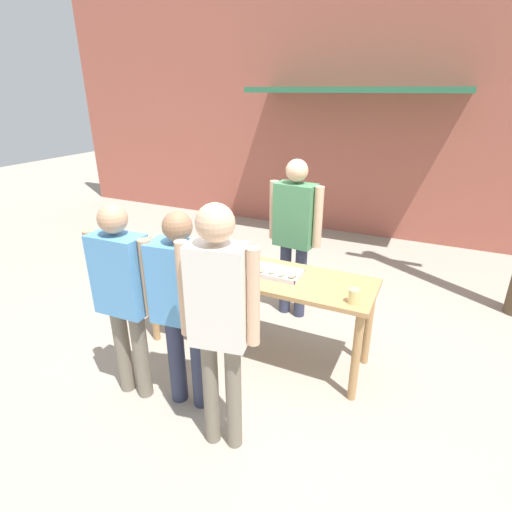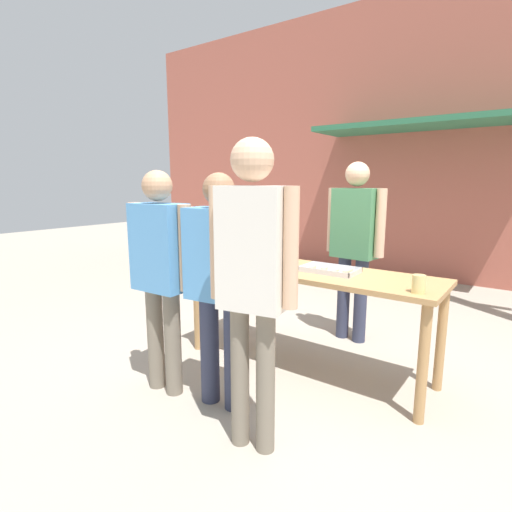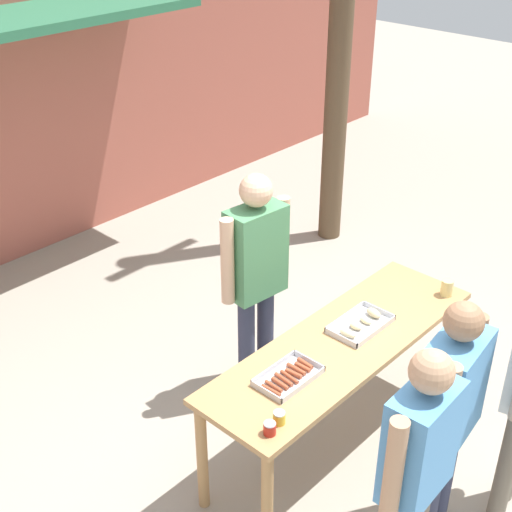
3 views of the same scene
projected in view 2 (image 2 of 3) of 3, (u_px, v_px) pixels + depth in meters
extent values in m
plane|color=#A39989|center=(305.00, 367.00, 3.47)|extent=(24.00, 24.00, 0.00)
cube|color=#A85647|center=(434.00, 138.00, 6.23)|extent=(12.00, 0.12, 4.50)
cube|color=#2D704C|center=(426.00, 124.00, 5.77)|extent=(3.20, 1.00, 0.08)
cube|color=tan|center=(307.00, 271.00, 3.31)|extent=(2.16, 0.67, 0.04)
cylinder|color=tan|center=(197.00, 307.00, 3.77)|extent=(0.07, 0.07, 0.83)
cylinder|color=tan|center=(423.00, 364.00, 2.59)|extent=(0.07, 0.07, 0.83)
cylinder|color=tan|center=(233.00, 294.00, 4.19)|extent=(0.07, 0.07, 0.83)
cylinder|color=tan|center=(441.00, 339.00, 3.01)|extent=(0.07, 0.07, 0.83)
cube|color=silver|center=(256.00, 261.00, 3.62)|extent=(0.40, 0.25, 0.01)
cube|color=silver|center=(248.00, 261.00, 3.52)|extent=(0.40, 0.01, 0.03)
cube|color=silver|center=(264.00, 257.00, 3.71)|extent=(0.40, 0.01, 0.03)
cube|color=silver|center=(239.00, 256.00, 3.73)|extent=(0.01, 0.25, 0.03)
cube|color=silver|center=(274.00, 261.00, 3.50)|extent=(0.01, 0.25, 0.03)
cylinder|color=#A34C2D|center=(242.00, 257.00, 3.71)|extent=(0.03, 0.14, 0.02)
cylinder|color=#A34C2D|center=(245.00, 258.00, 3.69)|extent=(0.03, 0.13, 0.02)
cylinder|color=#A34C2D|center=(248.00, 258.00, 3.66)|extent=(0.04, 0.13, 0.03)
cylinder|color=#A34C2D|center=(252.00, 259.00, 3.64)|extent=(0.04, 0.15, 0.03)
cylinder|color=#A34C2D|center=(256.00, 259.00, 3.61)|extent=(0.04, 0.15, 0.02)
cylinder|color=#A34C2D|center=(259.00, 260.00, 3.59)|extent=(0.04, 0.12, 0.03)
cylinder|color=#A34C2D|center=(264.00, 260.00, 3.57)|extent=(0.03, 0.14, 0.03)
cylinder|color=#A34C2D|center=(267.00, 261.00, 3.54)|extent=(0.03, 0.11, 0.03)
cylinder|color=#A34C2D|center=(271.00, 261.00, 3.53)|extent=(0.04, 0.12, 0.03)
cube|color=silver|center=(330.00, 272.00, 3.19)|extent=(0.44, 0.26, 0.01)
cube|color=silver|center=(323.00, 272.00, 3.09)|extent=(0.44, 0.01, 0.03)
cube|color=silver|center=(337.00, 266.00, 3.29)|extent=(0.44, 0.01, 0.03)
cube|color=silver|center=(306.00, 266.00, 3.32)|extent=(0.01, 0.26, 0.03)
cube|color=silver|center=(356.00, 272.00, 3.07)|extent=(0.01, 0.26, 0.03)
ellipsoid|color=beige|center=(313.00, 266.00, 3.27)|extent=(0.06, 0.12, 0.04)
ellipsoid|color=beige|center=(324.00, 268.00, 3.22)|extent=(0.06, 0.09, 0.04)
ellipsoid|color=beige|center=(335.00, 270.00, 3.15)|extent=(0.06, 0.10, 0.04)
ellipsoid|color=beige|center=(348.00, 270.00, 3.10)|extent=(0.09, 0.13, 0.05)
cylinder|color=#B22319|center=(205.00, 256.00, 3.68)|extent=(0.07, 0.07, 0.07)
cylinder|color=#B2B2B7|center=(205.00, 252.00, 3.67)|extent=(0.07, 0.07, 0.01)
cylinder|color=gold|center=(214.00, 257.00, 3.63)|extent=(0.07, 0.07, 0.07)
cylinder|color=#B2B2B7|center=(214.00, 253.00, 3.63)|extent=(0.07, 0.07, 0.01)
cylinder|color=#DBC67A|center=(419.00, 284.00, 2.59)|extent=(0.09, 0.09, 0.12)
cylinder|color=#333851|center=(343.00, 297.00, 4.07)|extent=(0.13, 0.13, 0.85)
cylinder|color=#333851|center=(360.00, 301.00, 3.94)|extent=(0.13, 0.13, 0.85)
cube|color=#478456|center=(355.00, 223.00, 3.87)|extent=(0.44, 0.27, 0.67)
sphere|color=#DBAD89|center=(358.00, 174.00, 3.78)|extent=(0.23, 0.23, 0.23)
cylinder|color=#DBAD89|center=(332.00, 220.00, 4.03)|extent=(0.09, 0.09, 0.64)
cylinder|color=#DBAD89|center=(380.00, 223.00, 3.70)|extent=(0.09, 0.09, 0.64)
cylinder|color=#756B5B|center=(173.00, 343.00, 2.97)|extent=(0.12, 0.12, 0.80)
cylinder|color=#756B5B|center=(156.00, 338.00, 3.07)|extent=(0.12, 0.12, 0.80)
cube|color=#5193D1|center=(160.00, 247.00, 2.89)|extent=(0.42, 0.24, 0.63)
sphere|color=tan|center=(157.00, 186.00, 2.81)|extent=(0.22, 0.22, 0.22)
cylinder|color=tan|center=(185.00, 248.00, 2.75)|extent=(0.09, 0.09, 0.60)
cylinder|color=tan|center=(136.00, 242.00, 3.03)|extent=(0.09, 0.09, 0.60)
cylinder|color=#756B5B|center=(265.00, 382.00, 2.32)|extent=(0.11, 0.11, 0.87)
cylinder|color=#756B5B|center=(240.00, 376.00, 2.39)|extent=(0.11, 0.11, 0.87)
cube|color=silver|center=(252.00, 249.00, 2.21)|extent=(0.40, 0.27, 0.69)
sphere|color=#DBAD89|center=(252.00, 160.00, 2.12)|extent=(0.24, 0.24, 0.24)
cylinder|color=#DBAD89|center=(291.00, 249.00, 2.11)|extent=(0.08, 0.08, 0.66)
cylinder|color=#DBAD89|center=(217.00, 243.00, 2.30)|extent=(0.08, 0.08, 0.66)
cylinder|color=#333851|center=(234.00, 355.00, 2.77)|extent=(0.14, 0.14, 0.79)
cylinder|color=#333851|center=(210.00, 349.00, 2.87)|extent=(0.14, 0.14, 0.79)
cube|color=#5193D1|center=(220.00, 254.00, 2.69)|extent=(0.48, 0.30, 0.62)
sphere|color=#936B4C|center=(219.00, 189.00, 2.61)|extent=(0.21, 0.21, 0.21)
cylinder|color=#936B4C|center=(256.00, 256.00, 2.55)|extent=(0.10, 0.10, 0.59)
cylinder|color=#936B4C|center=(187.00, 249.00, 2.82)|extent=(0.10, 0.10, 0.59)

